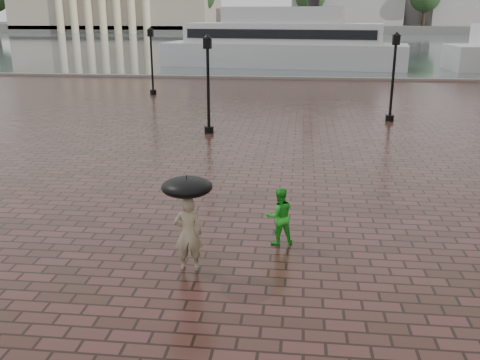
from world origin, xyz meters
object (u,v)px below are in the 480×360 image
at_px(child_pedestrian, 279,216).
at_px(adult_pedestrian, 188,233).
at_px(street_lamps, 242,72).
at_px(ferry_near, 283,43).

bearing_deg(child_pedestrian, adult_pedestrian, 20.38).
relative_size(street_lamps, adult_pedestrian, 9.06).
bearing_deg(adult_pedestrian, child_pedestrian, -147.41).
distance_m(street_lamps, adult_pedestrian, 19.42).
distance_m(adult_pedestrian, child_pedestrian, 2.51).
bearing_deg(ferry_near, child_pedestrian, -79.67).
relative_size(child_pedestrian, ferry_near, 0.06).
xyz_separation_m(street_lamps, adult_pedestrian, (0.94, -19.34, -1.47)).
height_order(child_pedestrian, ferry_near, ferry_near).
bearing_deg(street_lamps, ferry_near, 87.33).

